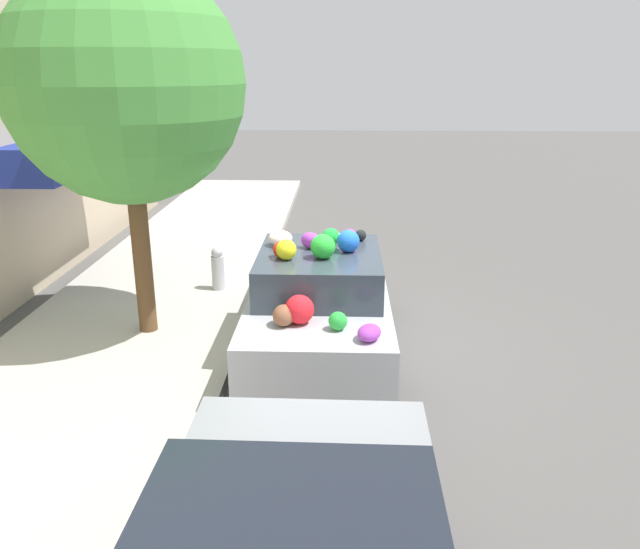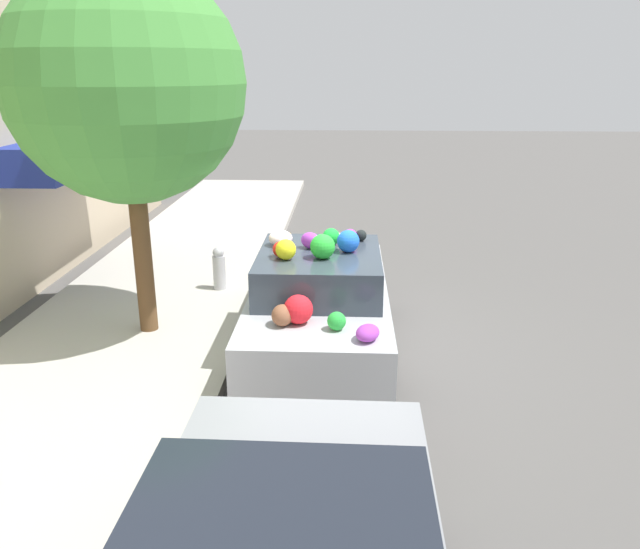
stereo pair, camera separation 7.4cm
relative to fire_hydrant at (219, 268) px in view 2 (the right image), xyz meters
The scene contains 5 objects.
ground_plane 2.60m from the fire_hydrant, 136.64° to the right, with size 60.00×60.00×0.00m, color #565451.
sidewalk_curb 2.13m from the fire_hydrant, 153.08° to the left, with size 24.00×3.20×0.15m.
street_tree 3.38m from the fire_hydrant, 158.69° to the left, with size 2.91×2.91×4.68m.
fire_hydrant is the anchor object (origin of this frame).
art_car 2.55m from the fire_hydrant, 137.83° to the right, with size 3.97×1.75×1.68m.
Camera 2 is at (-7.57, -0.29, 3.56)m, focal length 35.00 mm.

